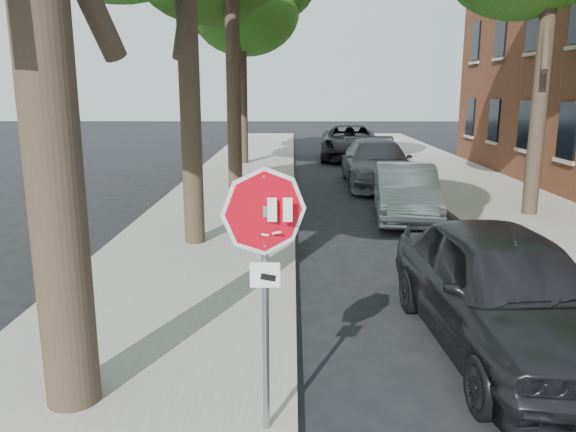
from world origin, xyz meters
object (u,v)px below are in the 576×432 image
car_c (377,163)px  tree_far (241,2)px  stop_sign (265,251)px  car_d (350,142)px  car_b (406,192)px  car_a (503,289)px

car_c → tree_far: bearing=133.0°
stop_sign → car_c: (3.30, 15.27, -1.12)m
car_c → car_d: (-0.16, 8.17, 0.03)m
stop_sign → car_c: 15.67m
car_b → car_c: car_c is taller
car_a → tree_far: bearing=101.5°
stop_sign → car_d: (3.14, 23.44, -1.09)m
tree_far → car_c: (5.32, -5.86, -6.39)m
tree_far → car_b: tree_far is taller
stop_sign → car_d: size_ratio=0.42×
car_a → car_c: bearing=85.5°
tree_far → car_c: bearing=-47.8°
tree_far → car_a: bearing=-75.2°
tree_far → car_c: tree_far is taller
stop_sign → car_b: stop_sign is taller
stop_sign → car_a: 3.82m
car_a → car_d: 21.39m
car_c → car_d: car_d is taller
car_a → car_c: size_ratio=0.86×
car_d → car_b: bearing=-85.5°
stop_sign → car_d: bearing=82.4°
car_d → stop_sign: bearing=-93.8°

